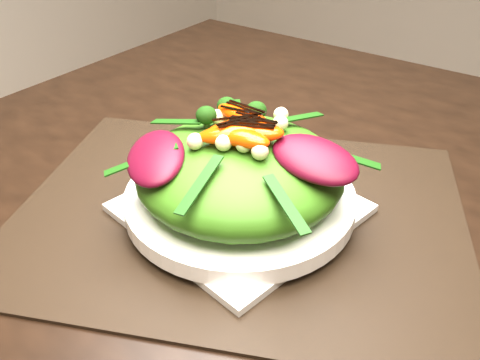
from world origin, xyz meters
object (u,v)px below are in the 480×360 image
Objects in this scene: orange_segment at (247,130)px; plate_base at (240,208)px; placemat at (240,212)px; salad_bowl at (240,198)px; lettuce_mound at (240,171)px.

plate_base is at bearing -113.62° from orange_segment.
plate_base reaches higher than placemat.
orange_segment is at bearing 66.38° from placemat.
salad_bowl is (0.00, -0.00, 0.02)m from placemat.
salad_bowl reaches higher than placemat.
orange_segment is at bearing 66.38° from salad_bowl.
orange_segment is (0.00, 0.01, 0.05)m from lettuce_mound.
salad_bowl is 0.04m from lettuce_mound.
lettuce_mound is at bearing -113.62° from orange_segment.
placemat is at bearing -113.62° from orange_segment.
placemat is 0.02m from salad_bowl.
lettuce_mound is 3.34× the size of orange_segment.
plate_base is 0.05m from lettuce_mound.
salad_bowl is at bearing -90.00° from placemat.
salad_bowl is at bearing -90.00° from lettuce_mound.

